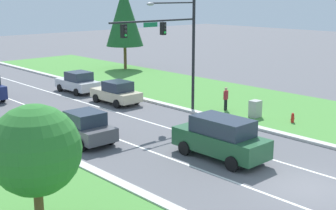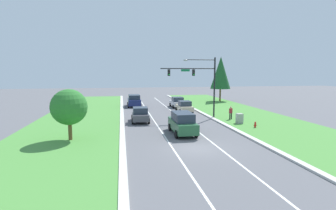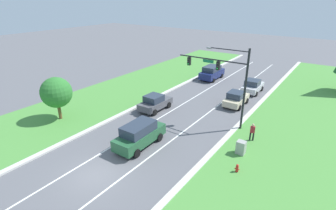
{
  "view_description": "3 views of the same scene",
  "coord_description": "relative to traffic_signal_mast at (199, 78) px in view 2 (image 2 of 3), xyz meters",
  "views": [
    {
      "loc": [
        -16.73,
        -9.56,
        7.92
      ],
      "look_at": [
        0.29,
        8.94,
        1.96
      ],
      "focal_mm": 50.0,
      "sensor_mm": 36.0,
      "label": 1
    },
    {
      "loc": [
        -5.64,
        -19.13,
        5.93
      ],
      "look_at": [
        -0.8,
        8.0,
        2.42
      ],
      "focal_mm": 28.0,
      "sensor_mm": 36.0,
      "label": 2
    },
    {
      "loc": [
        13.01,
        -9.67,
        11.87
      ],
      "look_at": [
        -0.75,
        10.19,
        1.72
      ],
      "focal_mm": 28.0,
      "sensor_mm": 36.0,
      "label": 3
    }
  ],
  "objects": [
    {
      "name": "grass_verge_right",
      "position": [
        6.88,
        -12.61,
        -5.08
      ],
      "size": [
        10.0,
        90.0,
        0.08
      ],
      "color": "#4C8E3D",
      "rests_on": "ground_plane"
    },
    {
      "name": "pedestrian",
      "position": [
        3.59,
        -1.62,
        -4.18
      ],
      "size": [
        0.43,
        0.34,
        1.69
      ],
      "rotation": [
        0.0,
        0.0,
        3.51
      ],
      "color": "black",
      "rests_on": "ground_plane"
    },
    {
      "name": "curb_strip_left",
      "position": [
        -9.67,
        -12.61,
        -5.05
      ],
      "size": [
        0.5,
        90.0,
        0.15
      ],
      "color": "beige",
      "rests_on": "ground_plane"
    },
    {
      "name": "navy_suv",
      "position": [
        -7.55,
        13.31,
        -4.1
      ],
      "size": [
        2.3,
        4.81,
        2.01
      ],
      "rotation": [
        0.0,
        0.0,
        0.0
      ],
      "color": "navy",
      "rests_on": "ground_plane"
    },
    {
      "name": "silver_sedan",
      "position": [
        -0.48,
        10.9,
        -4.28
      ],
      "size": [
        2.13,
        4.14,
        1.74
      ],
      "rotation": [
        0.0,
        0.0,
        0.01
      ],
      "color": "silver",
      "rests_on": "ground_plane"
    },
    {
      "name": "conifer_near_right_tree",
      "position": [
        9.78,
        17.83,
        0.6
      ],
      "size": [
        3.95,
        3.95,
        8.9
      ],
      "color": "brown",
      "rests_on": "ground_plane"
    },
    {
      "name": "graphite_sedan",
      "position": [
        -7.53,
        -1.0,
        -4.25
      ],
      "size": [
        2.16,
        4.17,
        1.77
      ],
      "rotation": [
        0.0,
        0.0,
        -0.03
      ],
      "color": "#4C4C51",
      "rests_on": "ground_plane"
    },
    {
      "name": "fire_hydrant",
      "position": [
        4.19,
        -6.61,
        -4.78
      ],
      "size": [
        0.34,
        0.2,
        0.7
      ],
      "color": "red",
      "rests_on": "ground_plane"
    },
    {
      "name": "traffic_signal_mast",
      "position": [
        0.0,
        0.0,
        0.0
      ],
      "size": [
        7.03,
        0.41,
        7.71
      ],
      "color": "black",
      "rests_on": "ground_plane"
    },
    {
      "name": "lane_stripe_inner_right",
      "position": [
        -2.22,
        -12.61,
        -5.12
      ],
      "size": [
        0.14,
        81.0,
        0.01
      ],
      "color": "white",
      "rests_on": "ground_plane"
    },
    {
      "name": "utility_cabinet",
      "position": [
        3.55,
        -4.18,
        -4.53
      ],
      "size": [
        0.7,
        0.6,
        1.19
      ],
      "color": "#9E9E99",
      "rests_on": "ground_plane"
    },
    {
      "name": "grass_verge_left",
      "position": [
        -14.92,
        -12.61,
        -5.08
      ],
      "size": [
        10.0,
        90.0,
        0.08
      ],
      "color": "#4C8E3D",
      "rests_on": "ground_plane"
    },
    {
      "name": "curb_strip_right",
      "position": [
        1.63,
        -12.61,
        -5.05
      ],
      "size": [
        0.5,
        90.0,
        0.15
      ],
      "color": "beige",
      "rests_on": "ground_plane"
    },
    {
      "name": "ground_plane",
      "position": [
        -4.02,
        -12.61,
        -5.12
      ],
      "size": [
        160.0,
        160.0,
        0.0
      ],
      "primitive_type": "plane",
      "color": "#5B5B60"
    },
    {
      "name": "oak_near_left_tree",
      "position": [
        -14.1,
        -8.49,
        -2.19
      ],
      "size": [
        3.08,
        3.08,
        4.48
      ],
      "color": "brown",
      "rests_on": "ground_plane"
    },
    {
      "name": "lane_stripe_inner_left",
      "position": [
        -5.82,
        -12.61,
        -5.12
      ],
      "size": [
        0.14,
        81.0,
        0.01
      ],
      "color": "white",
      "rests_on": "ground_plane"
    },
    {
      "name": "forest_suv",
      "position": [
        -3.98,
        -7.77,
        -4.05
      ],
      "size": [
        2.12,
        4.98,
        2.09
      ],
      "rotation": [
        0.0,
        0.0,
        0.01
      ],
      "color": "#235633",
      "rests_on": "ground_plane"
    },
    {
      "name": "champagne_sedan",
      "position": [
        -0.6,
        5.4,
        -4.29
      ],
      "size": [
        2.07,
        4.15,
        1.69
      ],
      "rotation": [
        0.0,
        0.0,
        0.02
      ],
      "color": "beige",
      "rests_on": "ground_plane"
    }
  ]
}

